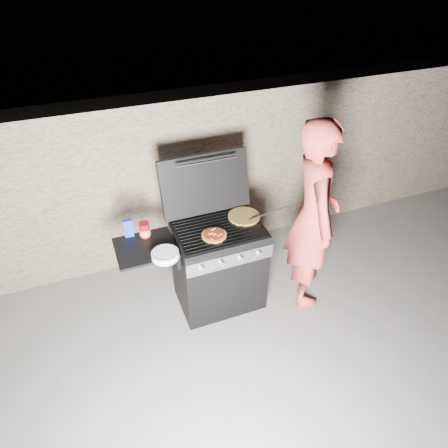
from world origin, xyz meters
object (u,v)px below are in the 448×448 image
object	(u,v)px
pizza_topped	(214,235)
sauce_jar	(145,230)
gas_grill	(194,273)
person	(313,217)

from	to	relation	value
pizza_topped	sauce_jar	size ratio (longest dim) A/B	1.54
gas_grill	person	distance (m)	1.22
pizza_topped	person	world-z (taller)	person
pizza_topped	person	bearing A→B (deg)	-6.99
gas_grill	pizza_topped	distance (m)	0.51
person	gas_grill	bearing A→B (deg)	97.45
pizza_topped	sauce_jar	bearing A→B (deg)	158.24
gas_grill	sauce_jar	bearing A→B (deg)	159.67
pizza_topped	sauce_jar	xyz separation A→B (m)	(-0.56, 0.22, 0.05)
gas_grill	sauce_jar	xyz separation A→B (m)	(-0.39, 0.14, 0.52)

